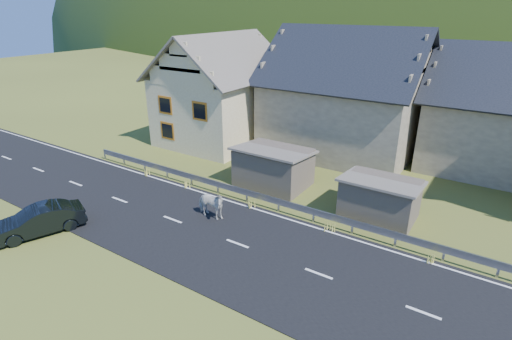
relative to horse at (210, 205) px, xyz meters
The scene contains 13 objects.
ground 2.90m from the horse, 25.79° to the right, with size 160.00×160.00×0.00m, color #464B1F.
road 2.89m from the horse, 25.79° to the right, with size 60.00×7.00×0.04m, color black.
lane_markings 2.89m from the horse, 25.79° to the right, with size 60.00×6.60×0.01m, color silver.
guardrail 3.53m from the horse, 44.47° to the left, with size 28.10×0.09×0.75m.
shed_left 5.32m from the horse, 84.45° to the left, with size 4.30×3.30×2.40m, color brown.
shed_right 8.49m from the horse, 34.31° to the left, with size 3.80×2.90×2.20m, color brown.
house_cream 13.61m from the horse, 124.79° to the left, with size 7.80×9.80×8.30m.
house_stone_a 14.39m from the horse, 83.74° to the left, with size 10.80×9.80×8.90m.
house_stone_b 19.84m from the horse, 53.89° to the left, with size 9.80×8.80×8.10m.
mountain 180.15m from the horse, 87.59° to the left, with size 440.00×280.00×260.00m, color #1F340D.
conifer_patch 120.90m from the horse, 115.76° to the left, with size 76.00×50.00×28.00m, color black.
horse is the anchor object (origin of this frame).
car 8.04m from the horse, 136.87° to the right, with size 1.40×4.01×1.32m, color black.
Camera 1 is at (9.08, -12.40, 10.01)m, focal length 28.00 mm.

